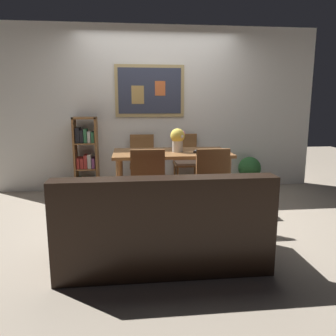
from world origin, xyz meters
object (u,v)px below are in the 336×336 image
at_px(dining_chair_far_right, 186,157).
at_px(flower_vase, 178,139).
at_px(dining_table, 171,159).
at_px(bookshelf, 86,157).
at_px(potted_ivy, 249,170).
at_px(dining_chair_near_right, 210,179).
at_px(leather_couch, 162,229).
at_px(dining_chair_far_left, 142,159).
at_px(tv_remote, 196,151).
at_px(dining_chair_near_left, 147,181).

height_order(dining_chair_far_right, flower_vase, flower_vase).
relative_size(dining_table, bookshelf, 1.32).
bearing_deg(dining_table, flower_vase, -20.00).
bearing_deg(potted_ivy, dining_chair_near_right, -123.74).
distance_m(dining_chair_far_right, dining_chair_near_right, 1.58).
relative_size(leather_couch, bookshelf, 1.50).
distance_m(dining_chair_far_left, bookshelf, 0.88).
distance_m(dining_chair_far_right, tv_remote, 0.90).
distance_m(dining_table, dining_chair_near_right, 0.88).
bearing_deg(bookshelf, dining_table, -31.04).
bearing_deg(dining_chair_far_right, bookshelf, -178.55).
relative_size(dining_chair_far_left, tv_remote, 5.66).
height_order(dining_table, flower_vase, flower_vase).
bearing_deg(dining_chair_far_right, flower_vase, -107.10).
bearing_deg(dining_chair_far_left, dining_chair_far_right, 2.23).
height_order(dining_chair_far_right, tv_remote, dining_chair_far_right).
height_order(dining_chair_near_right, leather_couch, dining_chair_near_right).
height_order(leather_couch, flower_vase, flower_vase).
bearing_deg(dining_chair_far_right, leather_couch, -104.13).
height_order(dining_table, dining_chair_near_right, dining_chair_near_right).
height_order(dining_chair_near_right, tv_remote, dining_chair_near_right).
distance_m(dining_table, tv_remote, 0.36).
xyz_separation_m(dining_chair_near_right, potted_ivy, (1.04, 1.56, -0.23)).
distance_m(dining_chair_near_left, bookshelf, 1.75).
height_order(dining_chair_near_left, leather_couch, dining_chair_near_left).
bearing_deg(leather_couch, flower_vase, 77.37).
xyz_separation_m(dining_chair_far_right, flower_vase, (-0.25, -0.82, 0.40)).
distance_m(dining_chair_far_right, leather_couch, 2.58).
bearing_deg(leather_couch, dining_chair_far_left, 91.85).
relative_size(dining_chair_near_right, leather_couch, 0.51).
relative_size(dining_chair_far_left, bookshelf, 0.76).
height_order(dining_table, dining_chair_near_left, dining_chair_near_left).
bearing_deg(dining_chair_near_left, tv_remote, 44.46).
height_order(leather_couch, tv_remote, leather_couch).
relative_size(dining_table, tv_remote, 9.80).
height_order(dining_table, dining_chair_far_left, dining_chair_far_left).
height_order(dining_chair_far_right, bookshelf, bookshelf).
height_order(dining_chair_far_right, dining_chair_near_left, same).
height_order(dining_chair_far_left, dining_chair_near_left, same).
relative_size(dining_chair_near_left, bookshelf, 0.76).
distance_m(dining_chair_far_right, flower_vase, 0.95).
height_order(dining_chair_near_left, flower_vase, flower_vase).
relative_size(dining_chair_far_left, flower_vase, 2.86).
relative_size(flower_vase, tv_remote, 1.98).
distance_m(dining_chair_near_left, tv_remote, 1.00).
relative_size(dining_chair_near_left, dining_chair_near_right, 1.00).
relative_size(bookshelf, potted_ivy, 2.02).
height_order(dining_chair_near_left, potted_ivy, dining_chair_near_left).
bearing_deg(tv_remote, bookshelf, 152.25).
xyz_separation_m(dining_table, leather_couch, (-0.29, -1.70, -0.35)).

